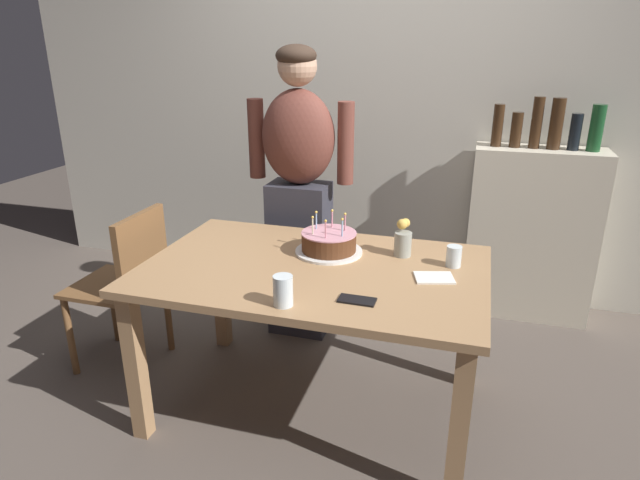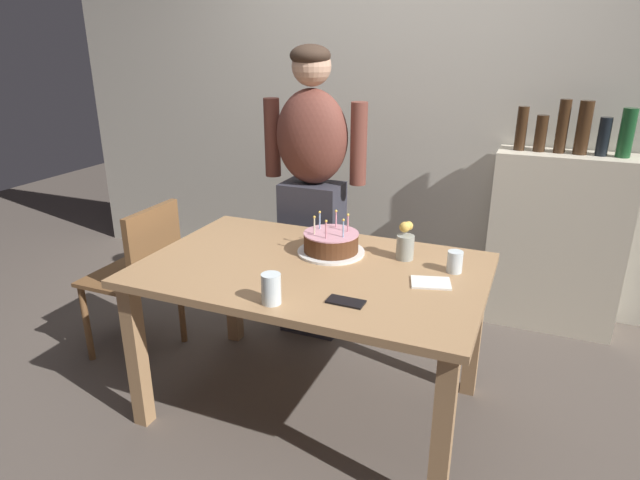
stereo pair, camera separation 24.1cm
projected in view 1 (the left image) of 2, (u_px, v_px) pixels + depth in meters
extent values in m
plane|color=#564C44|center=(314.00, 406.00, 2.64)|extent=(10.00, 10.00, 0.00)
cube|color=beige|center=(382.00, 101.00, 3.58)|extent=(5.20, 0.10, 2.60)
cube|color=#A37A51|center=(314.00, 270.00, 2.39)|extent=(1.50, 0.96, 0.03)
cube|color=#A37A51|center=(136.00, 367.00, 2.33)|extent=(0.07, 0.07, 0.70)
cube|color=#A37A51|center=(459.00, 427.00, 1.97)|extent=(0.07, 0.07, 0.70)
cube|color=#A37A51|center=(221.00, 289.00, 3.07)|extent=(0.07, 0.07, 0.70)
cube|color=#A37A51|center=(468.00, 322.00, 2.71)|extent=(0.07, 0.07, 0.70)
cylinder|color=white|center=(329.00, 251.00, 2.54)|extent=(0.32, 0.32, 0.01)
cylinder|color=#512D19|center=(329.00, 242.00, 2.52)|extent=(0.25, 0.25, 0.08)
cylinder|color=#D18E9E|center=(329.00, 233.00, 2.51)|extent=(0.26, 0.26, 0.01)
cylinder|color=#93B7DB|center=(342.00, 228.00, 2.44)|extent=(0.01, 0.01, 0.07)
sphere|color=#F9C64C|center=(342.00, 219.00, 2.43)|extent=(0.01, 0.01, 0.01)
cylinder|color=pink|center=(345.00, 223.00, 2.52)|extent=(0.01, 0.01, 0.07)
sphere|color=#F9C64C|center=(345.00, 214.00, 2.50)|extent=(0.01, 0.01, 0.01)
cylinder|color=pink|center=(332.00, 219.00, 2.56)|extent=(0.01, 0.01, 0.07)
sphere|color=#F9C64C|center=(332.00, 211.00, 2.55)|extent=(0.01, 0.01, 0.01)
cylinder|color=#93B7DB|center=(316.00, 221.00, 2.54)|extent=(0.01, 0.01, 0.07)
sphere|color=#F9C64C|center=(316.00, 212.00, 2.53)|extent=(0.01, 0.01, 0.01)
cylinder|color=beige|center=(313.00, 226.00, 2.47)|extent=(0.01, 0.01, 0.07)
sphere|color=#F9C64C|center=(313.00, 217.00, 2.45)|extent=(0.01, 0.01, 0.01)
cylinder|color=pink|center=(326.00, 230.00, 2.42)|extent=(0.01, 0.01, 0.07)
sphere|color=#F9C64C|center=(326.00, 221.00, 2.40)|extent=(0.01, 0.01, 0.01)
cylinder|color=silver|center=(454.00, 256.00, 2.37)|extent=(0.07, 0.07, 0.09)
cylinder|color=silver|center=(283.00, 291.00, 2.02)|extent=(0.08, 0.08, 0.12)
cube|color=black|center=(357.00, 300.00, 2.07)|extent=(0.15, 0.07, 0.01)
cube|color=white|center=(434.00, 278.00, 2.26)|extent=(0.19, 0.16, 0.01)
cylinder|color=#999E93|center=(403.00, 244.00, 2.49)|extent=(0.08, 0.08, 0.11)
sphere|color=gold|center=(405.00, 223.00, 2.48)|extent=(0.04, 0.04, 0.04)
sphere|color=gold|center=(402.00, 224.00, 2.46)|extent=(0.05, 0.05, 0.05)
cube|color=#33333D|center=(300.00, 259.00, 3.20)|extent=(0.34, 0.23, 0.92)
ellipsoid|color=brown|center=(298.00, 137.00, 2.95)|extent=(0.41, 0.27, 0.52)
sphere|color=tan|center=(297.00, 66.00, 2.82)|extent=(0.21, 0.21, 0.21)
ellipsoid|color=#38281E|center=(296.00, 56.00, 2.79)|extent=(0.21, 0.21, 0.12)
cylinder|color=brown|center=(346.00, 144.00, 2.91)|extent=(0.09, 0.09, 0.44)
cylinder|color=brown|center=(256.00, 139.00, 3.05)|extent=(0.09, 0.09, 0.44)
cube|color=brown|center=(115.00, 285.00, 2.86)|extent=(0.42, 0.42, 0.02)
cube|color=brown|center=(142.00, 252.00, 2.73)|extent=(0.04, 0.40, 0.40)
cylinder|color=brown|center=(113.00, 306.00, 3.15)|extent=(0.04, 0.04, 0.45)
cylinder|color=brown|center=(70.00, 336.00, 2.82)|extent=(0.04, 0.04, 0.45)
cylinder|color=brown|center=(168.00, 314.00, 3.05)|extent=(0.04, 0.04, 0.45)
cylinder|color=brown|center=(130.00, 347.00, 2.73)|extent=(0.04, 0.04, 0.45)
cube|color=beige|center=(530.00, 234.00, 3.38)|extent=(0.76, 0.30, 1.08)
cylinder|color=#382314|center=(498.00, 125.00, 3.22)|extent=(0.06, 0.06, 0.25)
cylinder|color=#382314|center=(516.00, 130.00, 3.20)|extent=(0.07, 0.07, 0.21)
cylinder|color=#382314|center=(537.00, 123.00, 3.16)|extent=(0.06, 0.06, 0.30)
cylinder|color=#382314|center=(556.00, 124.00, 3.13)|extent=(0.08, 0.08, 0.29)
cylinder|color=black|center=(575.00, 132.00, 3.12)|extent=(0.07, 0.07, 0.21)
cylinder|color=#194723|center=(596.00, 128.00, 3.08)|extent=(0.08, 0.08, 0.26)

